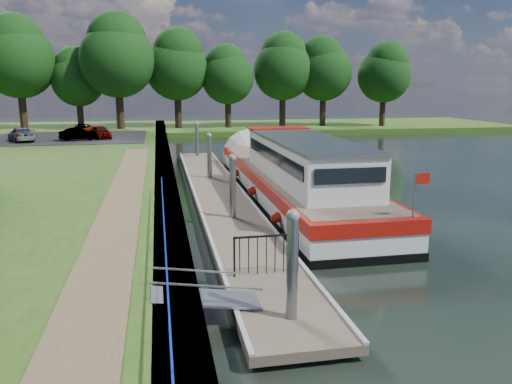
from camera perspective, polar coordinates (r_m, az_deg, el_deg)
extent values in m
plane|color=black|center=(12.37, 3.40, -14.78)|extent=(160.00, 160.00, 0.00)
cube|color=#473D2D|center=(26.19, -10.28, 0.48)|extent=(1.10, 90.00, 0.78)
cube|color=#2B4C15|center=(64.61, 2.23, 7.44)|extent=(60.00, 18.00, 0.60)
cube|color=brown|center=(19.34, -15.45, -2.67)|extent=(1.60, 40.00, 0.05)
cube|color=black|center=(49.58, -20.64, 5.83)|extent=(14.00, 12.00, 0.06)
cube|color=#0C2DBF|center=(14.28, -10.39, -4.85)|extent=(0.04, 18.00, 0.04)
cube|color=#0C2DBF|center=(14.38, -10.34, -6.18)|extent=(0.03, 18.00, 0.03)
cylinder|color=#0C2DBF|center=(9.75, -9.83, -15.29)|extent=(0.04, 0.04, 0.72)
cylinder|color=#0C2DBF|center=(11.57, -10.09, -10.76)|extent=(0.04, 0.04, 0.72)
cylinder|color=#0C2DBF|center=(13.43, -10.27, -7.47)|extent=(0.04, 0.04, 0.72)
cylinder|color=#0C2DBF|center=(15.33, -10.40, -4.98)|extent=(0.04, 0.04, 0.72)
cylinder|color=#0C2DBF|center=(17.26, -10.51, -3.05)|extent=(0.04, 0.04, 0.72)
cylinder|color=#0C2DBF|center=(19.20, -10.59, -1.51)|extent=(0.04, 0.04, 0.72)
cylinder|color=#0C2DBF|center=(21.15, -10.66, -0.25)|extent=(0.04, 0.04, 0.72)
cylinder|color=#0C2DBF|center=(23.10, -10.72, 0.80)|extent=(0.04, 0.04, 0.72)
cube|color=brown|center=(24.42, -4.20, -0.46)|extent=(2.50, 30.00, 0.24)
cube|color=#9EA0A3|center=(13.22, 2.29, -12.67)|extent=(2.30, 5.00, 0.30)
cube|color=#9EA0A3|center=(20.63, -2.84, -3.47)|extent=(2.30, 5.00, 0.30)
cube|color=#9EA0A3|center=(28.36, -5.18, 0.82)|extent=(2.30, 5.00, 0.30)
cube|color=#9EA0A3|center=(36.21, -6.51, 3.26)|extent=(2.30, 5.00, 0.30)
cube|color=#9EA0A3|center=(24.55, -1.45, -0.01)|extent=(0.12, 30.00, 0.06)
cube|color=#9EA0A3|center=(24.28, -7.00, -0.23)|extent=(0.12, 30.00, 0.06)
cylinder|color=gray|center=(11.47, 4.10, -10.98)|extent=(0.26, 0.26, 3.40)
sphere|color=gray|center=(10.92, 4.23, -2.75)|extent=(0.30, 0.30, 0.30)
cylinder|color=gray|center=(19.89, -2.67, -0.94)|extent=(0.26, 0.26, 3.40)
sphere|color=gray|center=(19.57, -2.71, 3.92)|extent=(0.30, 0.30, 0.30)
cylinder|color=gray|center=(28.66, -5.32, 3.07)|extent=(0.26, 0.26, 3.40)
sphere|color=gray|center=(28.45, -5.39, 6.45)|extent=(0.30, 0.30, 0.30)
cylinder|color=gray|center=(37.55, -6.73, 5.19)|extent=(0.26, 0.26, 3.40)
sphere|color=gray|center=(37.38, -6.80, 7.77)|extent=(0.30, 0.30, 0.30)
cube|color=#A5A8AD|center=(12.27, -5.75, -11.95)|extent=(2.58, 1.00, 0.43)
cube|color=#A5A8AD|center=(11.64, -5.57, -10.66)|extent=(2.58, 0.04, 0.41)
cube|color=#A5A8AD|center=(12.52, -6.01, -8.97)|extent=(2.58, 0.04, 0.41)
cube|color=black|center=(13.81, -2.50, -7.41)|extent=(0.05, 0.05, 1.15)
cube|color=black|center=(14.17, 4.77, -6.92)|extent=(0.05, 0.05, 1.15)
cube|color=black|center=(13.79, 1.19, -5.06)|extent=(1.85, 0.05, 0.05)
cube|color=black|center=(13.83, -1.88, -7.37)|extent=(0.02, 0.02, 1.10)
cube|color=black|center=(13.87, -0.85, -7.31)|extent=(0.02, 0.02, 1.10)
cube|color=black|center=(13.91, 0.17, -7.24)|extent=(0.02, 0.02, 1.10)
cube|color=black|center=(13.96, 1.18, -7.18)|extent=(0.02, 0.02, 1.10)
cube|color=black|center=(14.01, 2.19, -7.11)|extent=(0.02, 0.02, 1.10)
cube|color=black|center=(14.07, 3.19, -7.04)|extent=(0.02, 0.02, 1.10)
cube|color=black|center=(14.13, 4.18, -6.97)|extent=(0.02, 0.02, 1.10)
cube|color=black|center=(25.38, 3.84, -0.58)|extent=(4.00, 20.00, 0.55)
cube|color=silver|center=(25.25, 3.85, 0.75)|extent=(3.96, 19.90, 0.65)
cube|color=#A1120B|center=(25.15, 3.87, 2.00)|extent=(4.04, 20.00, 0.48)
cube|color=brown|center=(25.10, 3.88, 2.54)|extent=(3.68, 19.20, 0.04)
cone|color=silver|center=(35.27, -0.49, 3.92)|extent=(4.00, 1.50, 4.00)
cube|color=silver|center=(22.59, 5.54, 3.70)|extent=(3.00, 11.00, 1.75)
cube|color=gray|center=(22.47, 5.59, 6.02)|extent=(3.10, 11.20, 0.10)
cube|color=black|center=(22.17, 1.78, 4.24)|extent=(0.04, 10.00, 0.55)
cube|color=black|center=(23.03, 9.19, 4.39)|extent=(0.04, 10.00, 0.55)
cube|color=black|center=(27.88, 2.30, 5.86)|extent=(2.60, 0.04, 0.55)
cube|color=black|center=(17.38, 10.77, 1.83)|extent=(2.60, 0.04, 0.55)
cube|color=#A1120B|center=(27.47, 2.48, 7.34)|extent=(3.20, 1.60, 0.06)
cylinder|color=gray|center=(16.63, 17.62, -0.40)|extent=(0.05, 0.05, 1.50)
cube|color=#A1120B|center=(16.64, 18.50, 1.48)|extent=(0.50, 0.02, 0.35)
sphere|color=red|center=(19.07, 2.32, -2.90)|extent=(0.44, 0.44, 0.44)
sphere|color=red|center=(23.83, -0.46, 0.16)|extent=(0.44, 0.44, 0.44)
sphere|color=red|center=(28.67, -2.30, 2.20)|extent=(0.44, 0.44, 0.44)
imported|color=#594C47|center=(18.64, 5.34, 1.91)|extent=(0.50, 0.68, 1.72)
cylinder|color=#332316|center=(61.87, -25.08, 8.34)|extent=(0.83, 0.83, 4.21)
sphere|color=black|center=(61.85, -25.53, 13.31)|extent=(7.95, 7.95, 7.95)
sphere|color=black|center=(62.11, -25.88, 15.11)|extent=(6.31, 6.31, 6.31)
cylinder|color=#332316|center=(61.26, -19.42, 8.24)|extent=(0.70, 0.70, 3.10)
sphere|color=black|center=(61.16, -19.69, 11.94)|extent=(5.85, 5.85, 5.85)
sphere|color=black|center=(61.38, -19.93, 13.29)|extent=(4.65, 4.65, 4.65)
cylinder|color=#332316|center=(58.24, -15.27, 8.92)|extent=(0.84, 0.84, 4.29)
sphere|color=black|center=(58.23, -15.58, 14.31)|extent=(8.10, 8.10, 8.10)
sphere|color=black|center=(58.50, -15.63, 16.29)|extent=(6.44, 6.44, 6.44)
cylinder|color=#332316|center=(60.15, -8.89, 9.07)|extent=(0.79, 0.79, 3.83)
sphere|color=black|center=(60.10, -9.04, 13.74)|extent=(7.24, 7.24, 7.24)
sphere|color=black|center=(59.97, -8.91, 15.48)|extent=(5.75, 5.75, 5.75)
cylinder|color=#332316|center=(60.43, -3.20, 8.94)|extent=(0.72, 0.72, 3.26)
sphere|color=black|center=(60.34, -3.25, 12.89)|extent=(6.16, 6.16, 6.16)
sphere|color=black|center=(60.60, -3.49, 14.34)|extent=(4.89, 4.89, 4.89)
cylinder|color=#332316|center=(61.99, 3.04, 9.26)|extent=(0.78, 0.78, 3.77)
sphere|color=black|center=(61.94, 3.09, 13.72)|extent=(7.13, 7.13, 7.13)
sphere|color=black|center=(62.27, 3.17, 15.35)|extent=(5.66, 5.66, 5.66)
cylinder|color=#332316|center=(63.46, 7.63, 9.18)|extent=(0.77, 0.77, 3.65)
sphere|color=black|center=(63.40, 7.75, 13.39)|extent=(6.89, 6.89, 6.89)
sphere|color=black|center=(63.36, 7.47, 14.96)|extent=(5.47, 5.47, 5.47)
cylinder|color=#332316|center=(64.38, 14.24, 8.85)|extent=(0.74, 0.74, 3.41)
sphere|color=black|center=(64.30, 14.44, 12.72)|extent=(6.43, 6.43, 6.43)
sphere|color=black|center=(64.25, 14.80, 14.14)|extent=(5.11, 5.11, 5.11)
imported|color=#999999|center=(47.69, -17.32, 6.56)|extent=(2.37, 3.57, 1.13)
imported|color=#999999|center=(46.59, -19.60, 6.25)|extent=(3.41, 1.59, 1.08)
imported|color=#999999|center=(47.71, -25.25, 5.98)|extent=(3.15, 4.36, 1.17)
imported|color=#999999|center=(50.68, -19.49, 6.70)|extent=(2.53, 4.26, 1.11)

